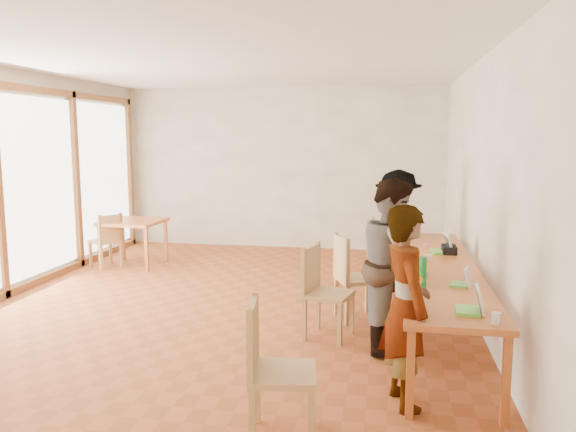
{
  "coord_description": "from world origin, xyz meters",
  "views": [
    {
      "loc": [
        1.95,
        -6.38,
        2.11
      ],
      "look_at": [
        0.72,
        0.57,
        1.1
      ],
      "focal_mm": 35.0,
      "sensor_mm": 36.0,
      "label": 1
    }
  ],
  "objects": [
    {
      "name": "laptop_near",
      "position": [
        2.64,
        -1.99,
        0.81
      ],
      "size": [
        0.23,
        0.27,
        0.21
      ],
      "rotation": [
        0.0,
        0.0,
        -0.07
      ],
      "color": "#5ED943",
      "rests_on": "communal_table"
    },
    {
      "name": "ground",
      "position": [
        0.0,
        0.0,
        0.0
      ],
      "size": [
        8.0,
        8.0,
        0.0
      ],
      "primitive_type": "plane",
      "color": "#AB5229",
      "rests_on": "ground"
    },
    {
      "name": "clear_glass",
      "position": [
        2.76,
        -2.25,
        0.8
      ],
      "size": [
        0.07,
        0.07,
        0.09
      ],
      "primitive_type": "cylinder",
      "color": "silver",
      "rests_on": "communal_table"
    },
    {
      "name": "yellow_mug",
      "position": [
        2.27,
        -1.26,
        0.81
      ],
      "size": [
        0.18,
        0.18,
        0.11
      ],
      "primitive_type": "imported",
      "rotation": [
        0.0,
        0.0,
        0.35
      ],
      "color": "gold",
      "rests_on": "communal_table"
    },
    {
      "name": "laptop_mid",
      "position": [
        2.67,
        -1.19,
        0.8
      ],
      "size": [
        0.23,
        0.24,
        0.18
      ],
      "rotation": [
        0.0,
        0.0,
        -0.26
      ],
      "color": "#5ED943",
      "rests_on": "communal_table"
    },
    {
      "name": "communal_table",
      "position": [
        2.5,
        -0.37,
        0.7
      ],
      "size": [
        0.8,
        4.0,
        0.75
      ],
      "color": "#CB6A2D",
      "rests_on": "ground"
    },
    {
      "name": "chair_near",
      "position": [
        1.17,
        -2.75,
        0.61
      ],
      "size": [
        0.52,
        0.52,
        0.53
      ],
      "rotation": [
        0.0,
        0.0,
        0.14
      ],
      "color": "tan",
      "rests_on": "ground"
    },
    {
      "name": "chair_spare",
      "position": [
        -2.42,
        1.81,
        0.54
      ],
      "size": [
        0.57,
        0.57,
        0.47
      ],
      "rotation": [
        0.0,
        0.0,
        2.55
      ],
      "color": "tan",
      "rests_on": "ground"
    },
    {
      "name": "ceiling",
      "position": [
        0.0,
        0.0,
        3.02
      ],
      "size": [
        6.0,
        8.0,
        0.04
      ],
      "primitive_type": "cube",
      "color": "white",
      "rests_on": "wall_back"
    },
    {
      "name": "chair_empty",
      "position": [
        1.81,
        2.16,
        0.52
      ],
      "size": [
        0.46,
        0.46,
        0.45
      ],
      "rotation": [
        0.0,
        0.0,
        -0.17
      ],
      "color": "tan",
      "rests_on": "ground"
    },
    {
      "name": "condiment_cup",
      "position": [
        2.42,
        -0.14,
        0.78
      ],
      "size": [
        0.08,
        0.08,
        0.06
      ],
      "primitive_type": "cylinder",
      "color": "white",
      "rests_on": "communal_table"
    },
    {
      "name": "side_table",
      "position": [
        -2.1,
        2.06,
        0.67
      ],
      "size": [
        0.9,
        0.9,
        0.75
      ],
      "rotation": [
        0.0,
        0.0,
        -0.03
      ],
      "color": "#CB6A2D",
      "rests_on": "ground"
    },
    {
      "name": "green_bottle",
      "position": [
        2.29,
        -1.29,
        0.89
      ],
      "size": [
        0.07,
        0.07,
        0.28
      ],
      "primitive_type": "cylinder",
      "color": "#16822F",
      "rests_on": "communal_table"
    },
    {
      "name": "wall_back",
      "position": [
        0.0,
        4.0,
        1.5
      ],
      "size": [
        6.0,
        0.1,
        3.0
      ],
      "primitive_type": "cube",
      "color": "white",
      "rests_on": "ground"
    },
    {
      "name": "chair_mid",
      "position": [
        1.28,
        -0.66,
        0.6
      ],
      "size": [
        0.55,
        0.55,
        0.52
      ],
      "rotation": [
        0.0,
        0.0,
        -0.25
      ],
      "color": "tan",
      "rests_on": "ground"
    },
    {
      "name": "wall_right",
      "position": [
        3.0,
        0.0,
        1.5
      ],
      "size": [
        0.1,
        8.0,
        3.0
      ],
      "primitive_type": "cube",
      "color": "white",
      "rests_on": "ground"
    },
    {
      "name": "pink_phone",
      "position": [
        2.47,
        0.69,
        0.76
      ],
      "size": [
        0.05,
        0.1,
        0.01
      ],
      "primitive_type": "cube",
      "color": "#E84E9C",
      "rests_on": "communal_table"
    },
    {
      "name": "laptop_far",
      "position": [
        2.63,
        0.3,
        0.81
      ],
      "size": [
        0.26,
        0.29,
        0.23
      ],
      "rotation": [
        0.0,
        0.0,
        0.11
      ],
      "color": "#5ED943",
      "rests_on": "communal_table"
    },
    {
      "name": "chair_far",
      "position": [
        1.56,
        -0.07,
        0.6
      ],
      "size": [
        0.6,
        0.6,
        0.52
      ],
      "rotation": [
        0.0,
        0.0,
        0.41
      ],
      "color": "tan",
      "rests_on": "ground"
    },
    {
      "name": "person_mid",
      "position": [
        2.04,
        -0.87,
        0.85
      ],
      "size": [
        0.68,
        0.86,
        1.71
      ],
      "primitive_type": "imported",
      "rotation": [
        0.0,
        0.0,
        1.61
      ],
      "color": "gray",
      "rests_on": "ground"
    },
    {
      "name": "black_pouch",
      "position": [
        2.69,
        0.28,
        0.8
      ],
      "size": [
        0.16,
        0.26,
        0.09
      ],
      "primitive_type": "cube",
      "color": "black",
      "rests_on": "communal_table"
    },
    {
      "name": "person_near",
      "position": [
        2.12,
        -2.07,
        0.8
      ],
      "size": [
        0.54,
        0.67,
        1.6
      ],
      "primitive_type": "imported",
      "rotation": [
        0.0,
        0.0,
        1.88
      ],
      "color": "gray",
      "rests_on": "ground"
    },
    {
      "name": "person_far",
      "position": [
        2.11,
        1.3,
        0.83
      ],
      "size": [
        0.68,
        1.11,
        1.66
      ],
      "primitive_type": "imported",
      "rotation": [
        0.0,
        0.0,
        1.51
      ],
      "color": "gray",
      "rests_on": "ground"
    }
  ]
}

